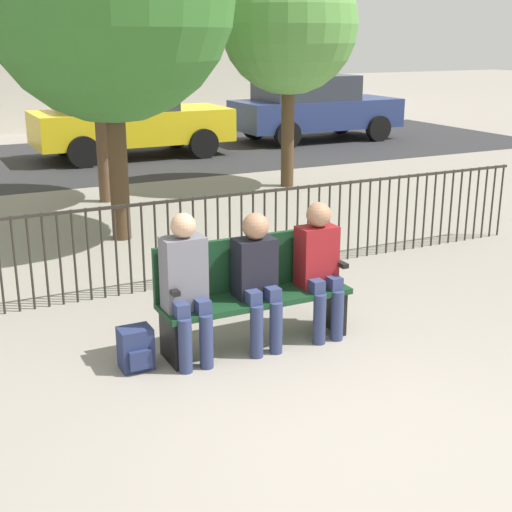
{
  "coord_description": "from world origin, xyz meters",
  "views": [
    {
      "loc": [
        -2.53,
        -3.31,
        2.55
      ],
      "look_at": [
        0.0,
        1.75,
        0.8
      ],
      "focal_mm": 50.0,
      "sensor_mm": 36.0,
      "label": 1
    }
  ],
  "objects_px": {
    "backpack": "(136,349)",
    "tree_0": "(289,25)",
    "seated_person_2": "(319,262)",
    "parked_car_1": "(313,107)",
    "seated_person_0": "(186,282)",
    "tree_1": "(94,9)",
    "parked_car_0": "(128,118)",
    "seated_person_1": "(257,273)",
    "park_bench": "(252,288)"
  },
  "relations": [
    {
      "from": "tree_1",
      "to": "backpack",
      "type": "bearing_deg",
      "value": -102.92
    },
    {
      "from": "park_bench",
      "to": "tree_1",
      "type": "distance_m",
      "value": 6.45
    },
    {
      "from": "park_bench",
      "to": "seated_person_1",
      "type": "height_order",
      "value": "seated_person_1"
    },
    {
      "from": "seated_person_0",
      "to": "parked_car_0",
      "type": "bearing_deg",
      "value": 75.66
    },
    {
      "from": "tree_1",
      "to": "park_bench",
      "type": "bearing_deg",
      "value": -93.09
    },
    {
      "from": "seated_person_1",
      "to": "backpack",
      "type": "distance_m",
      "value": 1.16
    },
    {
      "from": "tree_1",
      "to": "parked_car_1",
      "type": "relative_size",
      "value": 1.01
    },
    {
      "from": "seated_person_1",
      "to": "tree_1",
      "type": "xyz_separation_m",
      "value": [
        0.34,
        6.1,
        2.26
      ]
    },
    {
      "from": "backpack",
      "to": "tree_0",
      "type": "distance_m",
      "value": 7.84
    },
    {
      "from": "seated_person_1",
      "to": "tree_1",
      "type": "bearing_deg",
      "value": 86.83
    },
    {
      "from": "park_bench",
      "to": "seated_person_1",
      "type": "bearing_deg",
      "value": -96.45
    },
    {
      "from": "tree_1",
      "to": "parked_car_0",
      "type": "relative_size",
      "value": 1.01
    },
    {
      "from": "backpack",
      "to": "tree_0",
      "type": "relative_size",
      "value": 0.09
    },
    {
      "from": "tree_1",
      "to": "seated_person_2",
      "type": "bearing_deg",
      "value": -87.5
    },
    {
      "from": "seated_person_2",
      "to": "parked_car_1",
      "type": "height_order",
      "value": "parked_car_1"
    },
    {
      "from": "seated_person_0",
      "to": "parked_car_1",
      "type": "height_order",
      "value": "parked_car_1"
    },
    {
      "from": "seated_person_1",
      "to": "backpack",
      "type": "relative_size",
      "value": 3.4
    },
    {
      "from": "parked_car_0",
      "to": "backpack",
      "type": "bearing_deg",
      "value": -106.62
    },
    {
      "from": "backpack",
      "to": "parked_car_0",
      "type": "height_order",
      "value": "parked_car_0"
    },
    {
      "from": "park_bench",
      "to": "seated_person_2",
      "type": "height_order",
      "value": "seated_person_2"
    },
    {
      "from": "tree_0",
      "to": "parked_car_1",
      "type": "bearing_deg",
      "value": 54.63
    },
    {
      "from": "seated_person_2",
      "to": "parked_car_1",
      "type": "bearing_deg",
      "value": 59.31
    },
    {
      "from": "tree_1",
      "to": "parked_car_0",
      "type": "height_order",
      "value": "tree_1"
    },
    {
      "from": "seated_person_0",
      "to": "parked_car_1",
      "type": "xyz_separation_m",
      "value": [
        7.53,
        10.6,
        0.15
      ]
    },
    {
      "from": "seated_person_2",
      "to": "parked_car_0",
      "type": "height_order",
      "value": "parked_car_0"
    },
    {
      "from": "seated_person_0",
      "to": "seated_person_2",
      "type": "xyz_separation_m",
      "value": [
        1.23,
        -0.0,
        -0.01
      ]
    },
    {
      "from": "seated_person_0",
      "to": "seated_person_2",
      "type": "bearing_deg",
      "value": -0.1
    },
    {
      "from": "seated_person_0",
      "to": "backpack",
      "type": "xyz_separation_m",
      "value": [
        -0.42,
        0.06,
        -0.52
      ]
    },
    {
      "from": "seated_person_0",
      "to": "seated_person_2",
      "type": "distance_m",
      "value": 1.23
    },
    {
      "from": "backpack",
      "to": "tree_0",
      "type": "bearing_deg",
      "value": 51.73
    },
    {
      "from": "seated_person_2",
      "to": "tree_0",
      "type": "distance_m",
      "value": 6.88
    },
    {
      "from": "seated_person_2",
      "to": "backpack",
      "type": "xyz_separation_m",
      "value": [
        -1.65,
        0.06,
        -0.51
      ]
    },
    {
      "from": "park_bench",
      "to": "seated_person_0",
      "type": "height_order",
      "value": "seated_person_0"
    },
    {
      "from": "backpack",
      "to": "parked_car_1",
      "type": "distance_m",
      "value": 13.22
    },
    {
      "from": "seated_person_1",
      "to": "backpack",
      "type": "bearing_deg",
      "value": 176.58
    },
    {
      "from": "park_bench",
      "to": "tree_0",
      "type": "xyz_separation_m",
      "value": [
        3.53,
        5.75,
        2.23
      ]
    },
    {
      "from": "backpack",
      "to": "tree_1",
      "type": "bearing_deg",
      "value": 77.08
    },
    {
      "from": "park_bench",
      "to": "tree_0",
      "type": "distance_m",
      "value": 7.11
    },
    {
      "from": "seated_person_1",
      "to": "parked_car_0",
      "type": "distance_m",
      "value": 10.35
    },
    {
      "from": "seated_person_1",
      "to": "tree_0",
      "type": "relative_size",
      "value": 0.3
    },
    {
      "from": "seated_person_0",
      "to": "tree_0",
      "type": "height_order",
      "value": "tree_0"
    },
    {
      "from": "parked_car_1",
      "to": "backpack",
      "type": "bearing_deg",
      "value": -127.0
    },
    {
      "from": "seated_person_0",
      "to": "seated_person_2",
      "type": "height_order",
      "value": "seated_person_0"
    },
    {
      "from": "parked_car_0",
      "to": "seated_person_2",
      "type": "bearing_deg",
      "value": -97.65
    },
    {
      "from": "seated_person_1",
      "to": "tree_1",
      "type": "relative_size",
      "value": 0.28
    },
    {
      "from": "seated_person_1",
      "to": "tree_0",
      "type": "xyz_separation_m",
      "value": [
        3.54,
        5.88,
        2.05
      ]
    },
    {
      "from": "seated_person_2",
      "to": "tree_1",
      "type": "relative_size",
      "value": 0.28
    },
    {
      "from": "backpack",
      "to": "parked_car_1",
      "type": "bearing_deg",
      "value": 53.0
    },
    {
      "from": "tree_0",
      "to": "parked_car_1",
      "type": "distance_m",
      "value": 6.09
    },
    {
      "from": "tree_0",
      "to": "seated_person_2",
      "type": "bearing_deg",
      "value": -116.56
    }
  ]
}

